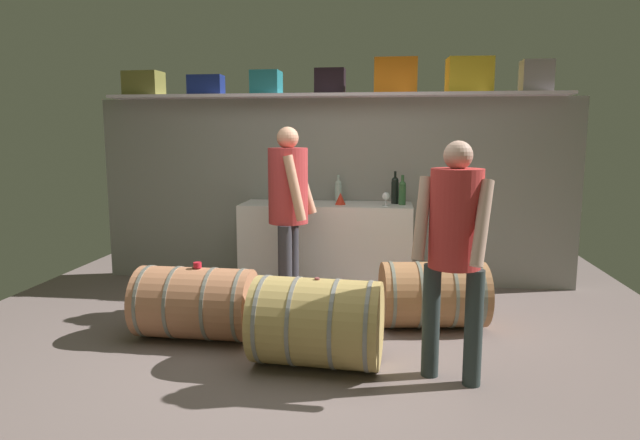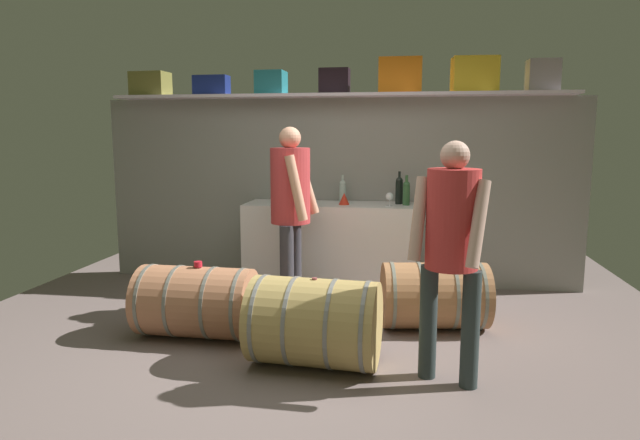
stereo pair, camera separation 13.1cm
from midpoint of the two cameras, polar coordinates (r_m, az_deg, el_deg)
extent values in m
cube|color=#72625F|center=(4.69, 0.02, -11.65)|extent=(6.38, 7.61, 0.02)
cube|color=gray|center=(6.06, 2.44, 2.90)|extent=(5.18, 0.10, 2.02)
cube|color=silver|center=(5.90, 2.34, 12.70)|extent=(4.77, 0.40, 0.03)
cube|color=olive|center=(6.47, -16.51, 13.28)|extent=(0.40, 0.28, 0.26)
cube|color=navy|center=(6.21, -10.51, 13.48)|extent=(0.37, 0.19, 0.21)
cube|color=#1F717C|center=(6.03, -4.42, 13.91)|extent=(0.30, 0.29, 0.24)
cube|color=black|center=(5.91, 2.17, 14.11)|extent=(0.31, 0.21, 0.26)
cube|color=orange|center=(5.87, 8.94, 14.50)|extent=(0.43, 0.24, 0.35)
cube|color=yellow|center=(5.92, 16.28, 14.18)|extent=(0.46, 0.30, 0.34)
cube|color=gray|center=(6.03, 22.58, 13.60)|extent=(0.30, 0.23, 0.31)
cube|color=white|center=(5.80, 1.72, -2.83)|extent=(1.76, 0.60, 0.92)
cylinder|color=black|center=(5.75, 8.80, 2.77)|extent=(0.08, 0.08, 0.23)
sphere|color=black|center=(5.74, 8.83, 4.02)|extent=(0.07, 0.07, 0.07)
cylinder|color=black|center=(5.74, 8.85, 4.55)|extent=(0.03, 0.03, 0.09)
cylinder|color=#325E34|center=(5.66, 9.55, 2.50)|extent=(0.07, 0.07, 0.20)
sphere|color=#325E34|center=(5.65, 9.58, 3.62)|extent=(0.07, 0.07, 0.07)
cylinder|color=#325E34|center=(5.65, 9.59, 4.14)|extent=(0.03, 0.03, 0.09)
cylinder|color=#ABC4BB|center=(5.86, 2.98, 2.77)|extent=(0.07, 0.07, 0.19)
sphere|color=#ABC4BB|center=(5.85, 2.99, 3.80)|extent=(0.07, 0.07, 0.07)
cylinder|color=#ABC4BB|center=(5.85, 3.00, 4.28)|extent=(0.02, 0.02, 0.08)
cylinder|color=white|center=(5.56, 7.84, 1.44)|extent=(0.07, 0.07, 0.00)
cylinder|color=white|center=(5.56, 7.85, 1.79)|extent=(0.01, 0.01, 0.07)
sphere|color=white|center=(5.55, 7.86, 2.43)|extent=(0.08, 0.08, 0.08)
sphere|color=maroon|center=(5.55, 7.86, 2.31)|extent=(0.05, 0.05, 0.05)
cone|color=red|center=(5.64, 3.17, 2.21)|extent=(0.11, 0.11, 0.12)
cylinder|color=#B1734F|center=(4.61, -11.83, -8.25)|extent=(0.93, 0.59, 0.57)
cylinder|color=slate|center=(4.76, -16.20, -7.86)|extent=(0.04, 0.58, 0.58)
cylinder|color=slate|center=(4.66, -13.53, -8.11)|extent=(0.04, 0.58, 0.58)
cylinder|color=slate|center=(4.56, -10.09, -8.40)|extent=(0.04, 0.58, 0.58)
cylinder|color=slate|center=(4.48, -7.17, -8.62)|extent=(0.04, 0.58, 0.58)
cylinder|color=brown|center=(4.53, -11.94, -4.73)|extent=(0.04, 0.04, 0.01)
cylinder|color=#A67047|center=(4.82, 12.50, -7.60)|extent=(0.94, 0.68, 0.55)
cylinder|color=slate|center=(4.76, 8.15, -7.69)|extent=(0.11, 0.56, 0.57)
cylinder|color=slate|center=(4.80, 10.85, -7.64)|extent=(0.11, 0.56, 0.57)
cylinder|color=slate|center=(4.85, 14.12, -7.55)|extent=(0.11, 0.56, 0.57)
cylinder|color=slate|center=(4.91, 16.71, -7.47)|extent=(0.11, 0.56, 0.57)
cylinder|color=brown|center=(4.75, 12.61, -4.32)|extent=(0.04, 0.04, 0.01)
cylinder|color=tan|center=(3.97, 0.41, -10.49)|extent=(0.94, 0.69, 0.62)
cylinder|color=slate|center=(4.06, -4.84, -10.05)|extent=(0.08, 0.63, 0.63)
cylinder|color=slate|center=(4.00, -1.62, -10.33)|extent=(0.08, 0.63, 0.63)
cylinder|color=slate|center=(3.94, 2.47, -10.64)|extent=(0.08, 0.63, 0.63)
cylinder|color=slate|center=(3.90, 5.88, -10.86)|extent=(0.08, 0.63, 0.63)
cylinder|color=brown|center=(3.87, 0.41, -6.07)|extent=(0.04, 0.04, 0.01)
cylinder|color=red|center=(4.52, -11.65, -4.48)|extent=(0.07, 0.07, 0.04)
cylinder|color=#2B3534|center=(3.84, 12.07, -10.23)|extent=(0.12, 0.12, 0.77)
cylinder|color=#2B3534|center=(3.76, 16.23, -10.82)|extent=(0.12, 0.12, 0.77)
cylinder|color=#BC302E|center=(3.63, 14.54, 0.08)|extent=(0.34, 0.34, 0.64)
sphere|color=tan|center=(3.59, 14.79, 6.46)|extent=(0.19, 0.19, 0.19)
cylinder|color=tan|center=(3.60, 11.15, 0.13)|extent=(0.15, 0.21, 0.54)
cylinder|color=tan|center=(3.48, 17.05, -0.38)|extent=(0.18, 0.27, 0.53)
cylinder|color=#34333A|center=(5.01, -2.68, -5.24)|extent=(0.13, 0.13, 0.83)
cylinder|color=#34333A|center=(5.30, -1.89, -4.46)|extent=(0.13, 0.13, 0.83)
cylinder|color=#BA3437|center=(5.03, -2.33, 3.55)|extent=(0.36, 0.36, 0.68)
sphere|color=tan|center=(5.01, -2.36, 8.47)|extent=(0.20, 0.20, 0.20)
cylinder|color=tan|center=(4.81, -1.69, 3.31)|extent=(0.21, 0.09, 0.58)
cylinder|color=tan|center=(5.21, -0.69, 3.73)|extent=(0.25, 0.10, 0.58)
camera|label=1|loc=(0.07, -89.14, 0.13)|focal=31.04mm
camera|label=2|loc=(0.07, 90.86, -0.13)|focal=31.04mm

